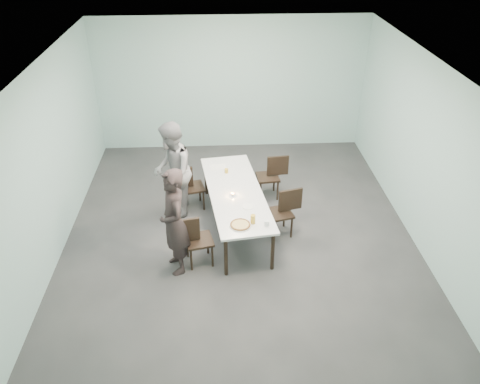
{
  "coord_description": "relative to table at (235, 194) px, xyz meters",
  "views": [
    {
      "loc": [
        -0.35,
        -6.62,
        5.02
      ],
      "look_at": [
        0.0,
        -0.23,
        1.0
      ],
      "focal_mm": 35.0,
      "sensor_mm": 36.0,
      "label": 1
    }
  ],
  "objects": [
    {
      "name": "side_plate",
      "position": [
        0.18,
        -0.49,
        0.06
      ],
      "size": [
        0.18,
        0.18,
        0.01
      ],
      "primitive_type": "cylinder",
      "color": "white",
      "rests_on": "table"
    },
    {
      "name": "menu",
      "position": [
        -0.29,
        0.88,
        0.06
      ],
      "size": [
        0.33,
        0.26,
        0.01
      ],
      "primitive_type": "cube",
      "rotation": [
        0.0,
        0.0,
        0.13
      ],
      "color": "silver",
      "rests_on": "table"
    },
    {
      "name": "amber_tumbler",
      "position": [
        -0.14,
        0.66,
        0.1
      ],
      "size": [
        0.07,
        0.07,
        0.08
      ],
      "primitive_type": "cylinder",
      "color": "gold",
      "rests_on": "table"
    },
    {
      "name": "chair_far_left",
      "position": [
        -0.86,
        0.68,
        -0.19
      ],
      "size": [
        0.65,
        0.51,
        0.87
      ],
      "rotation": [
        0.0,
        0.0,
        0.24
      ],
      "color": "black",
      "rests_on": "ground"
    },
    {
      "name": "pizza",
      "position": [
        0.03,
        -1.0,
        0.08
      ],
      "size": [
        0.34,
        0.34,
        0.04
      ],
      "color": "white",
      "rests_on": "table"
    },
    {
      "name": "chair_near_left",
      "position": [
        -0.7,
        -0.94,
        -0.19
      ],
      "size": [
        0.65,
        0.5,
        0.87
      ],
      "rotation": [
        0.0,
        0.0,
        0.22
      ],
      "color": "black",
      "rests_on": "ground"
    },
    {
      "name": "table",
      "position": [
        0.0,
        0.0,
        0.0
      ],
      "size": [
        1.23,
        2.7,
        0.75
      ],
      "rotation": [
        0.0,
        0.0,
        0.13
      ],
      "color": "white",
      "rests_on": "ground"
    },
    {
      "name": "tealight",
      "position": [
        -0.05,
        -0.14,
        0.08
      ],
      "size": [
        0.06,
        0.06,
        0.05
      ],
      "color": "silver",
      "rests_on": "table"
    },
    {
      "name": "water_tumbler",
      "position": [
        0.43,
        -1.02,
        0.1
      ],
      "size": [
        0.08,
        0.08,
        0.09
      ],
      "primitive_type": "cylinder",
      "color": "silver",
      "rests_on": "table"
    },
    {
      "name": "chair_far_right",
      "position": [
        0.75,
        1.01,
        -0.19
      ],
      "size": [
        0.63,
        0.46,
        0.87
      ],
      "rotation": [
        0.0,
        0.0,
        3.24
      ],
      "color": "black",
      "rests_on": "ground"
    },
    {
      "name": "ground",
      "position": [
        0.06,
        -0.2,
        -0.69
      ],
      "size": [
        7.0,
        7.0,
        0.0
      ],
      "primitive_type": "plane",
      "color": "#333335",
      "rests_on": "ground"
    },
    {
      "name": "room_shell",
      "position": [
        0.06,
        -0.2,
        1.33
      ],
      "size": [
        6.02,
        7.02,
        3.01
      ],
      "color": "#9FC8C5",
      "rests_on": "ground"
    },
    {
      "name": "beer_glass",
      "position": [
        0.23,
        -0.94,
        0.13
      ],
      "size": [
        0.08,
        0.08,
        0.15
      ],
      "primitive_type": "cylinder",
      "color": "gold",
      "rests_on": "table"
    },
    {
      "name": "diner_near",
      "position": [
        -0.97,
        -1.05,
        0.19
      ],
      "size": [
        0.6,
        0.75,
        1.78
      ],
      "primitive_type": "imported",
      "rotation": [
        0.0,
        0.0,
        -1.26
      ],
      "color": "black",
      "rests_on": "ground"
    },
    {
      "name": "chair_near_right",
      "position": [
        0.82,
        -0.22,
        -0.19
      ],
      "size": [
        0.65,
        0.51,
        0.87
      ],
      "rotation": [
        0.0,
        0.0,
        3.39
      ],
      "color": "black",
      "rests_on": "ground"
    },
    {
      "name": "diner_far",
      "position": [
        -1.1,
        0.47,
        0.22
      ],
      "size": [
        0.7,
        0.89,
        1.82
      ],
      "primitive_type": "imported",
      "rotation": [
        0.0,
        0.0,
        -1.58
      ],
      "color": "gray",
      "rests_on": "ground"
    }
  ]
}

